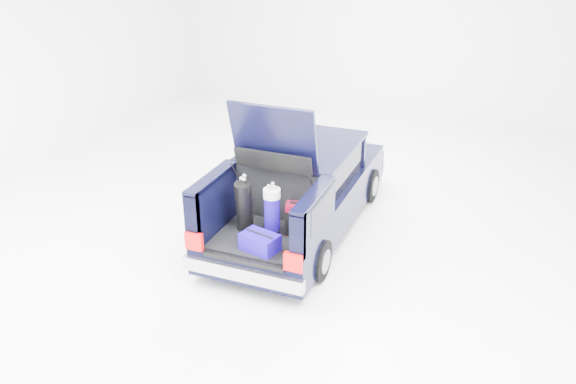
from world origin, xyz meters
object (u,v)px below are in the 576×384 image
at_px(car, 302,189).
at_px(blue_golf_bag, 272,211).
at_px(blue_duffel, 260,242).
at_px(red_suitcase, 297,219).
at_px(black_golf_bag, 244,206).

xyz_separation_m(car, blue_golf_bag, (0.10, -1.48, 0.30)).
bearing_deg(car, blue_duffel, -86.52).
height_order(car, red_suitcase, car).
xyz_separation_m(blue_golf_bag, blue_duffel, (0.01, -0.47, -0.25)).
xyz_separation_m(red_suitcase, black_golf_bag, (-0.74, -0.19, 0.15)).
xyz_separation_m(black_golf_bag, blue_duffel, (0.44, -0.43, -0.27)).
bearing_deg(red_suitcase, blue_golf_bag, -168.38).
bearing_deg(black_golf_bag, car, 64.20).
height_order(black_golf_bag, blue_duffel, black_golf_bag).
distance_m(black_golf_bag, blue_golf_bag, 0.43).
bearing_deg(red_suitcase, black_golf_bag, -179.04).
distance_m(car, black_golf_bag, 1.59).
bearing_deg(black_golf_bag, red_suitcase, 0.37).
relative_size(car, red_suitcase, 9.07).
xyz_separation_m(car, red_suitcase, (0.42, -1.33, 0.17)).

